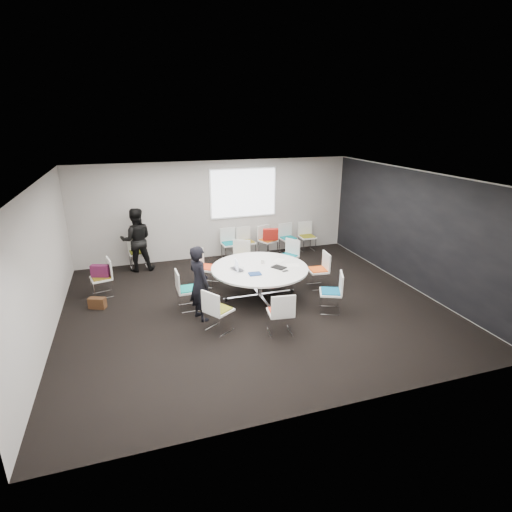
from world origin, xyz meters
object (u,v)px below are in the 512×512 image
object	(u,v)px
chair_ring_g	(280,321)
chair_back_a	(230,249)
chair_ring_b	(288,263)
cup	(263,261)
maroon_bag	(100,271)
chair_back_d	(288,244)
person_main	(199,283)
chair_ring_f	(218,318)
chair_ring_e	(188,297)
chair_back_e	(307,242)
chair_ring_h	(331,300)
chair_person_back	(138,258)
conference_table	(260,275)
chair_back_b	(246,248)
chair_back_c	(268,246)
brown_bag	(97,303)
person_back	(136,240)
chair_spare_left	(103,285)
chair_ring_a	(318,277)
laptop	(239,269)
chair_ring_d	(207,274)
chair_ring_c	(241,264)

from	to	relation	value
chair_ring_g	chair_back_a	bearing A→B (deg)	95.02
chair_ring_b	chair_ring_g	xyz separation A→B (m)	(-1.34, -2.93, 0.00)
cup	maroon_bag	size ratio (longest dim) A/B	0.22
chair_back_d	person_main	world-z (taller)	person_main
chair_ring_f	chair_back_a	distance (m)	4.22
chair_ring_e	chair_back_e	distance (m)	5.02
chair_ring_h	chair_person_back	distance (m)	5.47
chair_ring_e	cup	size ratio (longest dim) A/B	9.78
conference_table	chair_back_b	bearing A→B (deg)	79.74
chair_ring_b	chair_back_c	world-z (taller)	same
brown_bag	chair_person_back	bearing A→B (deg)	67.03
brown_bag	chair_back_b	bearing A→B (deg)	29.25
chair_ring_e	person_back	bearing A→B (deg)	-163.35
chair_spare_left	person_back	bearing A→B (deg)	-43.09
chair_ring_a	chair_person_back	world-z (taller)	same
person_back	chair_ring_a	bearing A→B (deg)	149.62
chair_back_c	laptop	bearing A→B (deg)	36.14
chair_back_c	chair_person_back	bearing A→B (deg)	-23.38
chair_back_d	laptop	distance (m)	3.62
chair_ring_d	chair_ring_c	bearing A→B (deg)	149.39
chair_ring_f	chair_back_e	bearing A→B (deg)	103.77
chair_ring_a	chair_ring_g	distance (m)	2.43
chair_ring_a	chair_back_a	bearing A→B (deg)	34.46
chair_back_d	maroon_bag	size ratio (longest dim) A/B	2.20
chair_ring_d	laptop	world-z (taller)	chair_ring_d
chair_spare_left	chair_ring_d	bearing A→B (deg)	-105.14
chair_back_e	maroon_bag	size ratio (longest dim) A/B	2.20
person_back	chair_ring_e	bearing A→B (deg)	109.99
chair_spare_left	chair_person_back	size ratio (longest dim) A/B	1.00
chair_ring_c	laptop	distance (m)	1.63
chair_back_a	person_back	xyz separation A→B (m)	(-2.59, -0.17, 0.58)
chair_ring_b	chair_person_back	size ratio (longest dim) A/B	1.00
chair_ring_g	person_main	bearing A→B (deg)	148.10
maroon_bag	chair_ring_h	bearing A→B (deg)	-26.44
chair_ring_g	chair_ring_a	bearing A→B (deg)	53.93
person_back	person_main	bearing A→B (deg)	110.13
chair_ring_e	chair_ring_h	distance (m)	3.06
conference_table	brown_bag	distance (m)	3.60
chair_back_d	chair_person_back	size ratio (longest dim) A/B	1.00
chair_ring_h	cup	size ratio (longest dim) A/B	9.78
chair_spare_left	laptop	xyz separation A→B (m)	(2.95, -1.15, 0.47)
chair_back_b	brown_bag	distance (m)	4.64
chair_ring_c	chair_back_e	xyz separation A→B (m)	(2.48, 1.26, 0.00)
person_back	chair_ring_d	bearing A→B (deg)	136.58
chair_ring_c	chair_ring_h	world-z (taller)	same
person_back	laptop	world-z (taller)	person_back
chair_back_c	cup	bearing A→B (deg)	45.26
conference_table	chair_ring_e	xyz separation A→B (m)	(-1.66, -0.09, -0.26)
chair_back_b	chair_back_e	world-z (taller)	same
chair_back_e	person_back	bearing A→B (deg)	2.79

